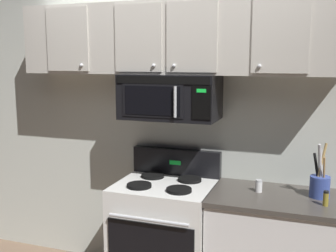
{
  "coord_description": "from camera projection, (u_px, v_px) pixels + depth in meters",
  "views": [
    {
      "loc": [
        1.05,
        -2.48,
        1.87
      ],
      "look_at": [
        0.0,
        0.49,
        1.35
      ],
      "focal_mm": 43.65,
      "sensor_mm": 36.0,
      "label": 1
    }
  ],
  "objects": [
    {
      "name": "over_range_microwave",
      "position": [
        170.0,
        97.0,
        3.2
      ],
      "size": [
        0.76,
        0.43,
        0.35
      ],
      "color": "black"
    },
    {
      "name": "spice_jar",
      "position": [
        326.0,
        198.0,
        2.71
      ],
      "size": [
        0.04,
        0.04,
        0.1
      ],
      "color": "olive",
      "rests_on": "counter_segment"
    },
    {
      "name": "utensil_crock_blue",
      "position": [
        320.0,
        184.0,
        2.88
      ],
      "size": [
        0.14,
        0.14,
        0.39
      ],
      "color": "#384C9E",
      "rests_on": "counter_segment"
    },
    {
      "name": "salt_shaker",
      "position": [
        259.0,
        186.0,
        3.0
      ],
      "size": [
        0.05,
        0.05,
        0.09
      ],
      "color": "white",
      "rests_on": "counter_segment"
    },
    {
      "name": "back_wall",
      "position": [
        180.0,
        121.0,
        3.47
      ],
      "size": [
        5.2,
        0.1,
        2.7
      ],
      "primitive_type": "cube",
      "color": "silver",
      "rests_on": "ground_plane"
    },
    {
      "name": "stove_range",
      "position": [
        165.0,
        236.0,
        3.27
      ],
      "size": [
        0.76,
        0.69,
        1.12
      ],
      "color": "white",
      "rests_on": "ground_plane"
    },
    {
      "name": "upper_cabinets",
      "position": [
        172.0,
        39.0,
        3.16
      ],
      "size": [
        2.5,
        0.36,
        0.55
      ],
      "color": "#BCB7AD"
    }
  ]
}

